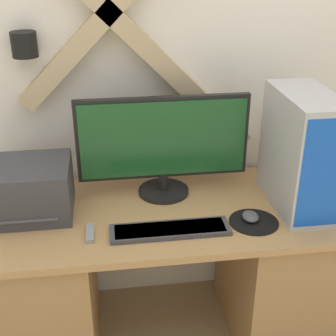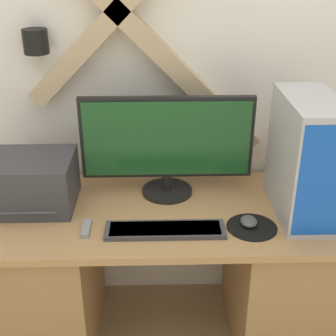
{
  "view_description": "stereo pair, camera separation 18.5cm",
  "coord_description": "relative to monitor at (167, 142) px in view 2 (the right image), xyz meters",
  "views": [
    {
      "loc": [
        -0.21,
        -1.32,
        1.71
      ],
      "look_at": [
        0.02,
        0.33,
        0.89
      ],
      "focal_mm": 50.0,
      "sensor_mm": 36.0,
      "label": 1
    },
    {
      "loc": [
        -0.03,
        -1.33,
        1.71
      ],
      "look_at": [
        0.02,
        0.33,
        0.89
      ],
      "focal_mm": 50.0,
      "sensor_mm": 36.0,
      "label": 2
    }
  ],
  "objects": [
    {
      "name": "desk",
      "position": [
        -0.02,
        -0.14,
        -0.58
      ],
      "size": [
        1.47,
        0.67,
        0.71
      ],
      "color": "tan",
      "rests_on": "ground_plane"
    },
    {
      "name": "mouse",
      "position": [
        0.31,
        -0.28,
        -0.22
      ],
      "size": [
        0.06,
        0.08,
        0.03
      ],
      "color": "#4C4C51",
      "rests_on": "mousepad"
    },
    {
      "name": "wall_back",
      "position": [
        -0.01,
        0.24,
        0.42
      ],
      "size": [
        6.4,
        0.15,
        2.78
      ],
      "color": "white",
      "rests_on": "ground_plane"
    },
    {
      "name": "keyboard",
      "position": [
        -0.02,
        -0.31,
        -0.23
      ],
      "size": [
        0.46,
        0.12,
        0.02
      ],
      "color": "#3D3D42",
      "rests_on": "desk"
    },
    {
      "name": "computer_tower",
      "position": [
        0.54,
        -0.18,
        0.0
      ],
      "size": [
        0.2,
        0.42,
        0.48
      ],
      "color": "#B2B2B7",
      "rests_on": "desk"
    },
    {
      "name": "monitor",
      "position": [
        0.0,
        0.0,
        0.0
      ],
      "size": [
        0.73,
        0.22,
        0.44
      ],
      "color": "black",
      "rests_on": "desk"
    },
    {
      "name": "remote_control",
      "position": [
        -0.32,
        -0.29,
        -0.23
      ],
      "size": [
        0.03,
        0.11,
        0.02
      ],
      "color": "gray",
      "rests_on": "desk"
    },
    {
      "name": "mousepad",
      "position": [
        0.32,
        -0.29,
        -0.24
      ],
      "size": [
        0.2,
        0.2,
        0.0
      ],
      "color": "black",
      "rests_on": "desk"
    },
    {
      "name": "printer",
      "position": [
        -0.55,
        -0.09,
        -0.13
      ],
      "size": [
        0.33,
        0.3,
        0.21
      ],
      "color": "#38383D",
      "rests_on": "desk"
    }
  ]
}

